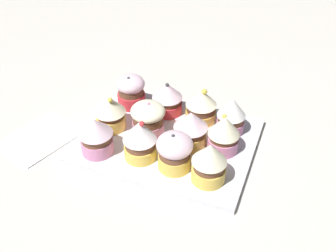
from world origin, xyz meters
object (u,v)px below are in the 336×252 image
cupcake_11 (231,115)px  napkin (40,137)px  cupcake_6 (190,129)px  cupcake_9 (167,98)px  cupcake_2 (175,151)px  baking_tray (168,141)px  cupcake_1 (140,140)px  cupcake_4 (110,112)px  cupcake_8 (131,91)px  cupcake_5 (148,118)px  cupcake_7 (224,133)px  cupcake_3 (209,162)px  cupcake_0 (96,135)px  cupcake_10 (201,105)px

cupcake_11 → napkin: size_ratio=0.56×
cupcake_6 → cupcake_9: cupcake_6 is taller
cupcake_11 → cupcake_2: bearing=-116.1°
baking_tray → cupcake_6: cupcake_6 is taller
cupcake_1 → cupcake_9: cupcake_1 is taller
cupcake_6 → cupcake_4: bearing=-178.1°
cupcake_6 → napkin: cupcake_6 is taller
cupcake_8 → cupcake_9: bearing=2.7°
cupcake_5 → cupcake_4: bearing=-169.8°
cupcake_4 → cupcake_7: (21.95, 1.47, 0.14)cm
cupcake_1 → cupcake_3: cupcake_1 is taller
cupcake_3 → cupcake_6: (-5.72, 7.18, -0.12)cm
cupcake_1 → cupcake_6: cupcake_1 is taller
cupcake_6 → cupcake_11: cupcake_11 is taller
cupcake_4 → napkin: size_ratio=0.55×
cupcake_3 → napkin: cupcake_3 is taller
baking_tray → cupcake_9: 9.40cm
cupcake_3 → cupcake_11: bearing=89.4°
cupcake_1 → cupcake_11: bearing=44.6°
cupcake_8 → cupcake_7: bearing=-17.5°
cupcake_7 → cupcake_5: bearing=-179.4°
cupcake_8 → cupcake_11: bearing=-2.7°
cupcake_2 → cupcake_4: (-15.37, 5.95, -0.00)cm
cupcake_3 → cupcake_8: 25.90cm
cupcake_5 → cupcake_6: 8.70cm
cupcake_1 → cupcake_11: size_ratio=1.07×
cupcake_3 → cupcake_6: cupcake_3 is taller
cupcake_0 → cupcake_11: 25.38cm
baking_tray → cupcake_2: cupcake_2 is taller
cupcake_8 → cupcake_2: bearing=-43.7°
cupcake_9 → baking_tray: bearing=-67.7°
cupcake_1 → cupcake_5: bearing=102.0°
cupcake_4 → cupcake_10: size_ratio=1.01×
cupcake_1 → cupcake_11: 18.33cm
cupcake_7 → cupcake_3: bearing=-91.9°
cupcake_6 → cupcake_9: (-7.61, 8.09, -0.40)cm
cupcake_0 → baking_tray: bearing=36.8°
cupcake_9 → cupcake_7: bearing=-27.7°
cupcake_0 → cupcake_5: size_ratio=1.10×
napkin → cupcake_0: bearing=-1.2°
cupcake_5 → cupcake_9: (1.04, 7.29, 0.07)cm
cupcake_4 → cupcake_7: cupcake_7 is taller
napkin → cupcake_1: bearing=3.6°
cupcake_1 → napkin: cupcake_1 is taller
cupcake_1 → baking_tray: bearing=66.3°
cupcake_9 → cupcake_10: cupcake_10 is taller
baking_tray → cupcake_8: cupcake_8 is taller
cupcake_1 → cupcake_7: size_ratio=1.03×
cupcake_11 → napkin: cupcake_11 is taller
cupcake_10 → baking_tray: bearing=-117.0°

